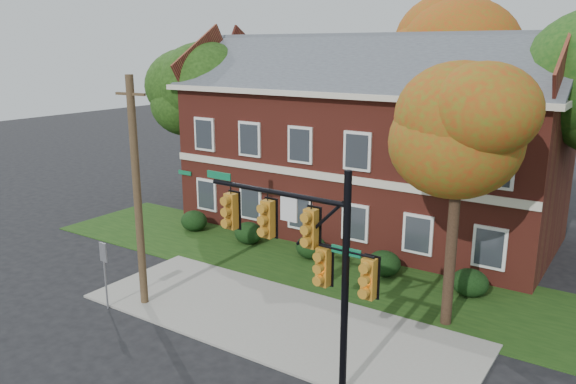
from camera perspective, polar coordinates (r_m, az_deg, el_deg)
The scene contains 15 objects.
ground at distance 19.11m, azimuth -3.17°, elevation -14.00°, with size 120.00×120.00×0.00m, color black.
sidewalk at distance 19.80m, azimuth -1.40°, elevation -12.77°, with size 14.00×5.00×0.08m, color gray.
grass_strip at distance 23.69m, azimuth 5.63°, elevation -8.14°, with size 30.00×6.00×0.04m, color #193811.
apartment_building at distance 28.40m, azimuth 8.02°, elevation 6.00°, with size 18.80×8.80×9.74m.
hedge_far_left at distance 29.05m, azimuth -9.52°, elevation -2.91°, with size 1.40×1.26×1.05m, color black.
hedge_left at distance 26.87m, azimuth -4.04°, elevation -4.18°, with size 1.40×1.26×1.05m, color black.
hedge_center at distance 24.99m, azimuth 2.36°, elevation -5.61°, with size 1.40×1.26×1.05m, color black.
hedge_right at distance 23.49m, azimuth 9.73°, elevation -7.16°, with size 1.40×1.26×1.05m, color black.
hedge_far_right at distance 22.44m, azimuth 17.99°, elevation -8.75°, with size 1.40×1.26×1.05m, color black.
tree_near_right at distance 18.10m, azimuth 17.67°, elevation 6.07°, with size 4.50×4.25×8.58m.
tree_left_rear at distance 32.73m, azimuth -8.52°, elevation 10.08°, with size 5.40×5.10×8.88m.
tree_far_rear at distance 34.90m, azimuth 16.09°, elevation 13.50°, with size 6.84×6.46×11.52m.
traffic_signal at distance 14.92m, azimuth 2.15°, elevation -6.13°, with size 5.57×0.52×6.21m.
utility_pole at distance 20.19m, azimuth -15.07°, elevation -0.14°, with size 1.29×0.29×8.24m.
sign_post at distance 20.95m, azimuth -18.17°, elevation -6.99°, with size 0.36×0.07×2.50m.
Camera 1 is at (10.16, -13.38, 9.10)m, focal length 35.00 mm.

